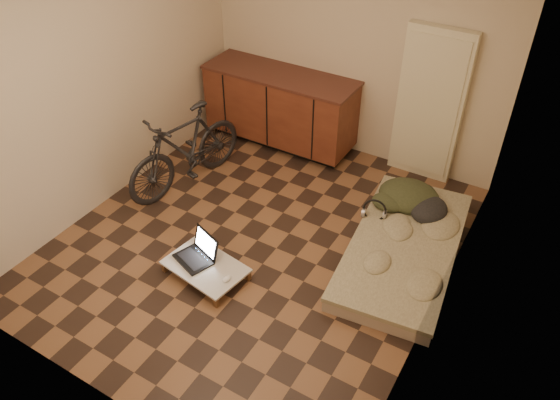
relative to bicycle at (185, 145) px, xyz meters
The scene contains 10 objects.
room_shell 1.48m from the bicycle, 19.55° to the right, with size 3.50×4.00×2.60m.
cabinets 1.36m from the bicycle, 71.96° to the left, with size 1.84×0.62×0.91m.
appliance_panel 2.63m from the bicycle, 35.73° to the left, with size 0.70×0.10×1.70m, color #EFE7BD.
bicycle is the anchor object (origin of this frame).
futon 2.51m from the bicycle, ahead, with size 1.15×2.05×0.17m.
clothing_pile 2.45m from the bicycle, 16.99° to the left, with size 0.66×0.55×0.26m, color #2F361F, non-canonical shape.
headphones 2.11m from the bicycle, ahead, with size 0.26×0.24×0.17m, color black, non-canonical shape.
lap_desk 1.52m from the bicycle, 45.77° to the right, with size 0.79×0.57×0.12m.
laptop 1.39m from the bicycle, 47.88° to the right, with size 0.42×0.40×0.24m.
mouse 1.73m from the bicycle, 40.32° to the right, with size 0.06×0.10×0.03m, color white.
Camera 1 is at (2.23, -3.31, 3.61)m, focal length 35.00 mm.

